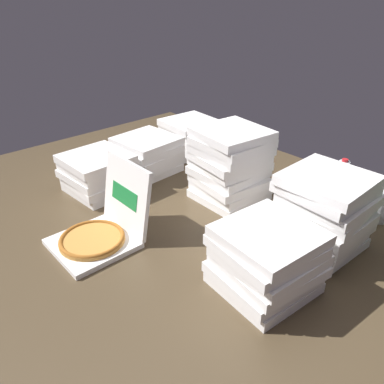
# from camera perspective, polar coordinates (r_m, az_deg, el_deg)

# --- Properties ---
(ground_plane) EXTENTS (3.20, 2.40, 0.02)m
(ground_plane) POSITION_cam_1_polar(r_m,az_deg,el_deg) (2.01, -1.26, -5.14)
(ground_plane) COLOR #4C3D28
(open_pizza_box) EXTENTS (0.35, 0.43, 0.38)m
(open_pizza_box) POSITION_cam_1_polar(r_m,az_deg,el_deg) (1.89, -13.33, -5.28)
(open_pizza_box) COLOR white
(open_pizza_box) RESTS_ON ground_plane
(pizza_stack_right_far) EXTENTS (0.41, 0.41, 0.28)m
(pizza_stack_right_far) POSITION_cam_1_polar(r_m,az_deg,el_deg) (1.58, 11.05, -9.94)
(pizza_stack_right_far) COLOR white
(pizza_stack_right_far) RESTS_ON ground_plane
(pizza_stack_left_near) EXTENTS (0.40, 0.40, 0.23)m
(pizza_stack_left_near) POSITION_cam_1_polar(r_m,az_deg,el_deg) (2.55, -6.74, 5.62)
(pizza_stack_left_near) COLOR white
(pizza_stack_left_near) RESTS_ON ground_plane
(pizza_stack_center_far) EXTENTS (0.42, 0.41, 0.42)m
(pizza_stack_center_far) POSITION_cam_1_polar(r_m,az_deg,el_deg) (2.17, 5.74, 4.11)
(pizza_stack_center_far) COLOR white
(pizza_stack_center_far) RESTS_ON ground_plane
(pizza_stack_left_far) EXTENTS (0.38, 0.40, 0.23)m
(pizza_stack_left_far) POSITION_cam_1_polar(r_m,az_deg,el_deg) (2.87, -0.27, 8.48)
(pizza_stack_left_far) COLOR white
(pizza_stack_left_far) RESTS_ON ground_plane
(pizza_stack_right_near) EXTENTS (0.38, 0.38, 0.37)m
(pizza_stack_right_near) POSITION_cam_1_polar(r_m,az_deg,el_deg) (1.86, 19.12, -2.79)
(pizza_stack_right_near) COLOR white
(pizza_stack_right_near) RESTS_ON ground_plane
(pizza_stack_left_mid) EXTENTS (0.39, 0.40, 0.23)m
(pizza_stack_left_mid) POSITION_cam_1_polar(r_m,az_deg,el_deg) (2.34, -13.81, 2.79)
(pizza_stack_left_mid) COLOR white
(pizza_stack_left_mid) RESTS_ON ground_plane
(ice_bucket) EXTENTS (0.29, 0.29, 0.14)m
(ice_bucket) POSITION_cam_1_polar(r_m,az_deg,el_deg) (2.32, 25.82, -1.11)
(ice_bucket) COLOR #B7BABF
(ice_bucket) RESTS_ON ground_plane
(water_bottle_0) EXTENTS (0.07, 0.07, 0.20)m
(water_bottle_0) POSITION_cam_1_polar(r_m,az_deg,el_deg) (2.47, 21.55, 2.34)
(water_bottle_0) COLOR white
(water_bottle_0) RESTS_ON ground_plane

